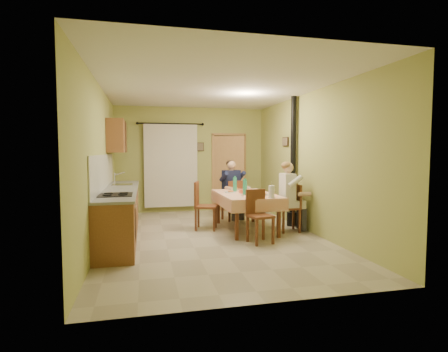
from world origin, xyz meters
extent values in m
cube|color=tan|center=(0.00, 0.00, 0.00)|extent=(4.00, 6.00, 0.01)
cube|color=tan|center=(0.00, 3.00, 1.40)|extent=(4.00, 0.04, 2.80)
cube|color=tan|center=(0.00, -3.00, 1.40)|extent=(4.00, 0.04, 2.80)
cube|color=tan|center=(-2.00, 0.00, 1.40)|extent=(0.04, 6.00, 2.80)
cube|color=tan|center=(2.00, 0.00, 1.40)|extent=(0.04, 6.00, 2.80)
cube|color=white|center=(0.00, 0.00, 2.80)|extent=(4.00, 6.00, 0.04)
cube|color=brown|center=(-1.70, 0.40, 0.44)|extent=(0.60, 3.60, 0.88)
cube|color=gray|center=(-1.70, 0.40, 0.90)|extent=(0.64, 3.64, 0.04)
cube|color=white|center=(-1.99, 0.40, 1.23)|extent=(0.02, 3.60, 0.66)
cube|color=silver|center=(-1.70, 1.20, 0.92)|extent=(0.42, 0.42, 0.03)
cube|color=black|center=(-1.70, -0.60, 0.93)|extent=(0.52, 0.56, 0.02)
cube|color=black|center=(-1.40, -0.60, 0.45)|extent=(0.01, 0.55, 0.55)
cube|color=brown|center=(-1.82, 1.70, 1.95)|extent=(0.35, 1.40, 0.70)
cylinder|color=black|center=(-0.55, 2.88, 2.35)|extent=(1.70, 0.04, 0.04)
cube|color=silver|center=(-0.55, 2.90, 1.25)|extent=(1.40, 0.06, 2.20)
cube|color=black|center=(1.05, 2.98, 1.03)|extent=(0.84, 0.03, 2.06)
cube|color=tan|center=(0.60, 2.97, 1.03)|extent=(0.06, 0.06, 2.12)
cube|color=tan|center=(1.50, 2.97, 1.03)|extent=(0.06, 0.06, 2.12)
cube|color=tan|center=(1.05, 2.97, 2.09)|extent=(0.96, 0.06, 0.06)
cube|color=tan|center=(1.02, 2.80, 1.02)|extent=(0.77, 0.36, 2.04)
cube|color=tan|center=(0.79, 0.43, 0.74)|extent=(1.10, 1.82, 0.04)
cube|color=tan|center=(0.80, -0.47, 0.63)|extent=(1.08, 0.02, 0.22)
cube|color=tan|center=(0.78, 1.34, 0.63)|extent=(1.08, 0.02, 0.22)
cube|color=tan|center=(0.25, 0.43, 0.63)|extent=(0.03, 1.81, 0.22)
cube|color=tan|center=(1.33, 0.44, 0.63)|extent=(0.03, 1.81, 0.22)
cylinder|color=white|center=(0.75, 1.06, 0.77)|extent=(0.25, 0.25, 0.02)
ellipsoid|color=#CC7233|center=(0.75, 1.06, 0.79)|extent=(0.12, 0.12, 0.05)
cylinder|color=white|center=(0.82, -0.15, 0.77)|extent=(0.25, 0.25, 0.02)
ellipsoid|color=#CC7233|center=(0.82, -0.15, 0.79)|extent=(0.12, 0.12, 0.05)
cylinder|color=white|center=(1.04, 0.07, 0.77)|extent=(0.25, 0.25, 0.02)
ellipsoid|color=#CC7233|center=(1.04, 0.07, 0.79)|extent=(0.12, 0.12, 0.05)
cylinder|color=white|center=(0.51, 0.61, 0.77)|extent=(0.25, 0.25, 0.02)
ellipsoid|color=#CC7233|center=(0.51, 0.61, 0.79)|extent=(0.12, 0.12, 0.05)
cylinder|color=#FB6C44|center=(0.79, 0.48, 0.80)|extent=(0.26, 0.26, 0.08)
cylinder|color=white|center=(0.79, -0.12, 0.77)|extent=(0.28, 0.28, 0.02)
cube|color=tan|center=(0.82, -0.16, 0.79)|extent=(0.06, 0.07, 0.03)
cube|color=tan|center=(0.82, -0.15, 0.79)|extent=(0.07, 0.07, 0.03)
cube|color=tan|center=(0.78, -0.11, 0.79)|extent=(0.07, 0.06, 0.03)
cube|color=tan|center=(0.77, -0.09, 0.79)|extent=(0.05, 0.07, 0.03)
cube|color=tan|center=(0.79, -0.12, 0.79)|extent=(0.07, 0.07, 0.03)
cube|color=tan|center=(0.78, -0.10, 0.79)|extent=(0.07, 0.06, 0.03)
cylinder|color=silver|center=(0.93, 0.32, 0.81)|extent=(0.07, 0.07, 0.10)
cylinder|color=silver|center=(0.96, 0.77, 0.81)|extent=(0.07, 0.07, 0.10)
cylinder|color=white|center=(1.05, -0.36, 0.88)|extent=(0.11, 0.11, 0.22)
cylinder|color=silver|center=(1.05, -0.36, 0.91)|extent=(0.02, 0.02, 0.30)
cube|color=brown|center=(0.77, 1.53, 0.48)|extent=(0.48, 0.48, 0.04)
cube|color=brown|center=(0.82, 1.36, 0.72)|extent=(0.38, 0.15, 0.44)
cube|color=brown|center=(0.74, -0.63, 0.48)|extent=(0.46, 0.46, 0.04)
cube|color=brown|center=(0.70, -0.46, 0.72)|extent=(0.39, 0.12, 0.44)
cube|color=brown|center=(1.59, 0.10, 0.48)|extent=(0.42, 0.42, 0.04)
cube|color=brown|center=(1.77, 0.10, 0.73)|extent=(0.06, 0.40, 0.46)
cube|color=brown|center=(0.00, 0.66, 0.48)|extent=(0.54, 0.54, 0.04)
cube|color=brown|center=(-0.19, 0.72, 0.75)|extent=(0.17, 0.43, 0.50)
cube|color=#141938|center=(0.80, 1.43, 0.56)|extent=(0.46, 0.49, 0.16)
cube|color=#141938|center=(0.76, 1.56, 0.91)|extent=(0.45, 0.33, 0.54)
sphere|color=tan|center=(0.76, 1.55, 1.30)|extent=(0.21, 0.21, 0.21)
ellipsoid|color=black|center=(0.75, 1.59, 1.34)|extent=(0.21, 0.21, 0.16)
cube|color=beige|center=(1.69, 0.10, 0.56)|extent=(0.42, 0.38, 0.16)
cube|color=beige|center=(1.56, 0.11, 0.91)|extent=(0.24, 0.41, 0.54)
sphere|color=tan|center=(1.57, 0.11, 1.30)|extent=(0.21, 0.21, 0.21)
ellipsoid|color=olive|center=(1.53, 0.11, 1.34)|extent=(0.21, 0.21, 0.16)
cylinder|color=black|center=(1.90, 0.60, 1.40)|extent=(0.12, 0.12, 2.80)
cylinder|color=black|center=(1.90, 0.60, 0.15)|extent=(0.24, 0.24, 0.30)
cube|color=black|center=(0.25, 2.97, 1.75)|extent=(0.19, 0.03, 0.23)
cube|color=brown|center=(1.97, 1.20, 1.85)|extent=(0.03, 0.31, 0.21)
camera|label=1|loc=(-1.25, -6.42, 1.62)|focal=28.00mm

